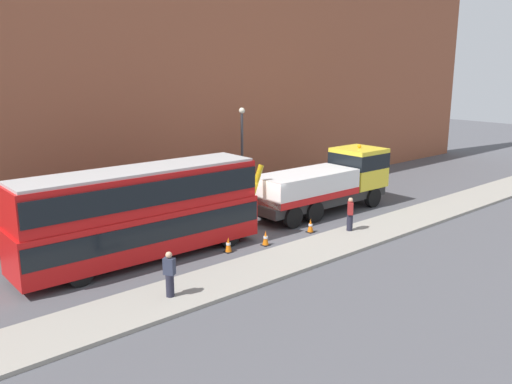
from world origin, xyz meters
TOP-DOWN VIEW (x-y plane):
  - ground_plane at (0.00, 0.00)m, footprint 120.00×120.00m
  - near_kerb at (0.00, -4.20)m, footprint 60.00×2.80m
  - building_facade at (0.00, 6.96)m, footprint 60.00×1.50m
  - recovery_tow_truck at (5.74, 0.11)m, footprint 10.17×2.81m
  - double_decker_bus at (-6.26, 0.12)m, footprint 11.09×2.77m
  - pedestrian_onlooker at (-7.64, -4.26)m, footprint 0.42×0.48m
  - pedestrian_bystander at (3.46, -3.46)m, footprint 0.47×0.46m
  - traffic_cone_near_bus at (-2.89, -1.63)m, footprint 0.36×0.36m
  - traffic_cone_midway at (-0.98, -2.05)m, footprint 0.36×0.36m
  - traffic_cone_near_truck at (2.08, -2.06)m, footprint 0.36×0.36m
  - street_lamp at (3.25, 4.77)m, footprint 0.36×0.36m

SIDE VIEW (x-z plane):
  - ground_plane at x=0.00m, z-range 0.00..0.00m
  - near_kerb at x=0.00m, z-range 0.00..0.15m
  - traffic_cone_near_bus at x=-2.89m, z-range -0.02..0.70m
  - traffic_cone_midway at x=-0.98m, z-range -0.02..0.70m
  - traffic_cone_near_truck at x=2.08m, z-range -0.02..0.70m
  - pedestrian_onlooker at x=-7.64m, z-range 0.13..1.84m
  - pedestrian_bystander at x=3.46m, z-range 0.13..1.84m
  - recovery_tow_truck at x=5.74m, z-range -0.08..3.59m
  - double_decker_bus at x=-6.26m, z-range 0.20..4.26m
  - street_lamp at x=3.25m, z-range 0.56..6.39m
  - building_facade at x=0.00m, z-range 0.07..16.07m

